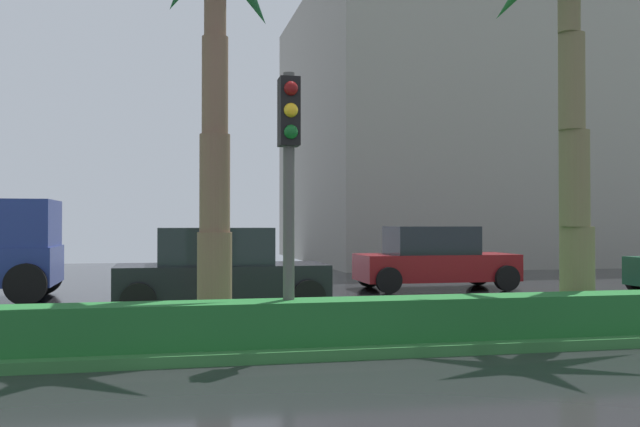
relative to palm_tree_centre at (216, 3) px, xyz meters
The scene contains 6 objects.
palm_tree_centre is the anchor object (origin of this frame).
palm_tree_centre_right 5.83m from the palm_tree_centre, ahead, with size 3.68×3.66×6.99m.
traffic_signal_median_right 3.01m from the palm_tree_centre, 56.33° to the right, with size 0.28×0.43×3.78m.
car_in_traffic_second 5.76m from the palm_tree_centre, 84.84° to the left, with size 4.30×2.02×1.72m.
car_in_traffic_third 10.63m from the palm_tree_centre, 48.15° to the left, with size 4.30×2.02×1.72m.
building_far_right 25.83m from the palm_tree_centre, 55.98° to the left, with size 17.63×15.33×12.50m.
Camera 1 is at (2.87, -3.05, 1.83)m, focal length 39.80 mm.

